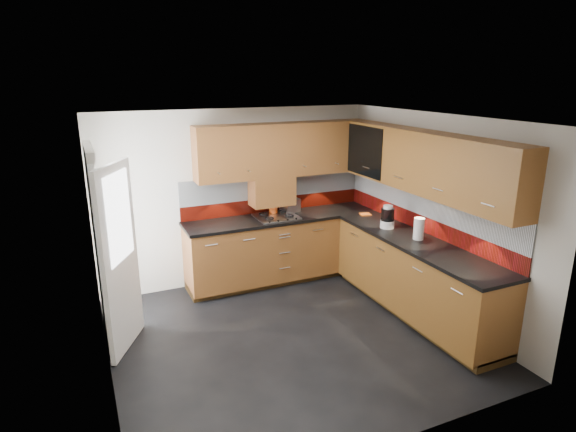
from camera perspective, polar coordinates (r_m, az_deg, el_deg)
name	(u,v)px	position (r m, az deg, el deg)	size (l,w,h in m)	color
room	(291,208)	(4.97, 0.38, 0.98)	(4.00, 3.80, 2.64)	black
base_cabinets	(342,263)	(6.38, 6.44, -5.61)	(2.70, 3.20, 0.95)	brown
countertop	(343,229)	(6.20, 6.54, -1.54)	(2.72, 3.22, 0.04)	black
backsplash	(350,201)	(6.42, 7.32, 1.74)	(2.70, 3.20, 0.54)	maroon
upper_cabinets	(354,156)	(6.14, 7.88, 7.06)	(2.50, 3.20, 0.72)	brown
extractor_hood	(272,191)	(6.65, -1.95, 3.01)	(0.60, 0.33, 0.40)	brown
glass_cabinet	(374,149)	(6.63, 10.14, 7.88)	(0.32, 0.80, 0.66)	black
back_door	(108,252)	(5.41, -20.58, -3.97)	(0.42, 1.19, 2.04)	white
gas_hob	(277,216)	(6.59, -1.37, -0.05)	(0.56, 0.49, 0.04)	silver
utensil_pot	(273,208)	(6.73, -1.76, 1.01)	(0.11, 0.11, 0.41)	#CB4913
toaster	(290,206)	(6.83, 0.26, 1.25)	(0.30, 0.24, 0.19)	silver
food_processor	(388,218)	(6.24, 11.71, -0.19)	(0.18, 0.18, 0.29)	white
paper_towel	(419,229)	(5.89, 15.25, -1.46)	(0.13, 0.13, 0.26)	white
orange_cloth	(365,214)	(6.79, 9.13, 0.20)	(0.14, 0.12, 0.02)	#D95B18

